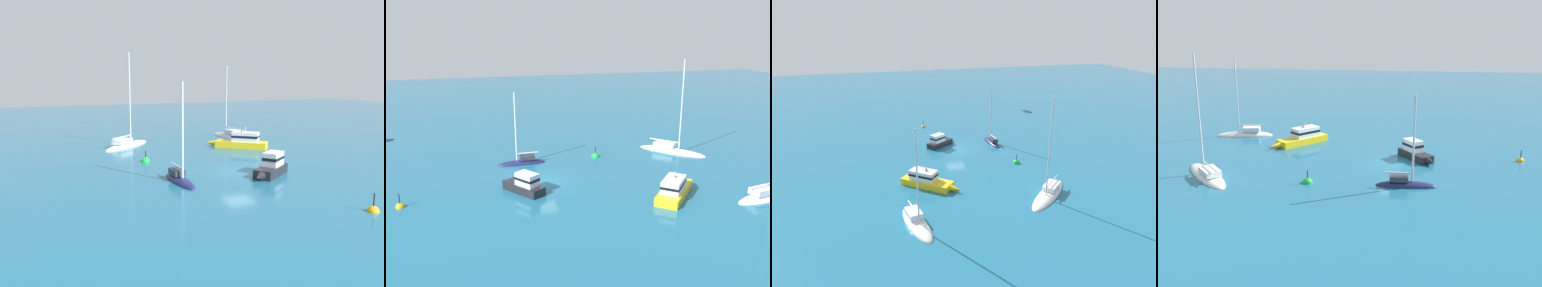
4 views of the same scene
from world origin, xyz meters
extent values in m
plane|color=#1E607F|center=(0.00, 0.00, 0.00)|extent=(160.00, 160.00, 0.00)
ellipsoid|color=silver|center=(-5.58, 15.89, 0.00)|extent=(6.96, 6.61, 0.89)
cube|color=white|center=(-6.27, 15.26, 0.69)|extent=(2.58, 2.52, 0.49)
cylinder|color=silver|center=(-5.01, 16.42, 5.45)|extent=(0.15, 0.15, 10.00)
cylinder|color=silver|center=(-6.29, 15.24, 1.18)|extent=(2.66, 2.46, 0.12)
cube|color=black|center=(1.76, -2.02, 0.37)|extent=(4.03, 3.48, 0.73)
cone|color=black|center=(-0.19, -3.43, 0.37)|extent=(1.22, 1.17, 0.73)
cube|color=silver|center=(2.14, -1.75, 1.28)|extent=(2.21, 2.05, 1.10)
cube|color=black|center=(2.14, -1.75, 1.34)|extent=(2.27, 2.10, 0.24)
ellipsoid|color=#191E4C|center=(-5.74, -1.22, 0.00)|extent=(1.37, 5.00, 0.87)
cube|color=#2D333D|center=(-5.76, -0.63, 0.66)|extent=(0.89, 1.52, 0.45)
cylinder|color=silver|center=(-5.72, -1.72, 3.98)|extent=(0.17, 0.17, 7.08)
cylinder|color=silver|center=(-5.76, -0.60, 1.13)|extent=(0.21, 2.24, 0.14)
ellipsoid|color=silver|center=(8.25, 17.65, 0.00)|extent=(2.80, 6.60, 1.02)
cube|color=silver|center=(8.38, 16.89, 0.77)|extent=(1.51, 2.10, 0.52)
cylinder|color=silver|center=(8.39, 16.86, 1.27)|extent=(0.62, 2.85, 0.12)
cube|color=yellow|center=(5.90, 10.20, 0.35)|extent=(5.46, 5.11, 0.70)
cone|color=yellow|center=(3.31, 12.48, 0.35)|extent=(1.52, 1.45, 0.70)
cube|color=silver|center=(6.24, 9.91, 1.22)|extent=(3.13, 3.00, 1.03)
cube|color=black|center=(6.24, 9.91, 1.27)|extent=(3.18, 3.06, 0.24)
cylinder|color=silver|center=(6.24, 9.91, 2.02)|extent=(0.08, 0.08, 0.57)
cylinder|color=white|center=(5.96, 10.04, 1.25)|extent=(0.32, 0.32, 1.08)
sphere|color=tan|center=(5.96, 10.04, 1.91)|extent=(0.24, 0.24, 0.24)
cylinder|color=blue|center=(5.90, 10.11, 1.19)|extent=(0.32, 0.32, 0.97)
sphere|color=#C97665|center=(5.90, 10.11, 1.80)|extent=(0.24, 0.24, 0.24)
sphere|color=orange|center=(2.37, -11.98, 0.00)|extent=(0.72, 0.72, 0.72)
cylinder|color=black|center=(2.37, -11.98, 0.74)|extent=(0.08, 0.08, 0.76)
sphere|color=green|center=(-6.04, 6.89, 0.00)|extent=(0.87, 0.87, 0.87)
cylinder|color=black|center=(-6.04, 6.89, 0.76)|extent=(0.08, 0.08, 0.65)
camera|label=1|loc=(-16.59, -29.67, 8.03)|focal=39.01mm
camera|label=2|loc=(35.16, -5.98, 14.12)|focal=38.66mm
camera|label=3|loc=(12.03, 45.53, 17.26)|focal=33.95mm
camera|label=4|loc=(-39.72, -1.23, 12.99)|focal=41.39mm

